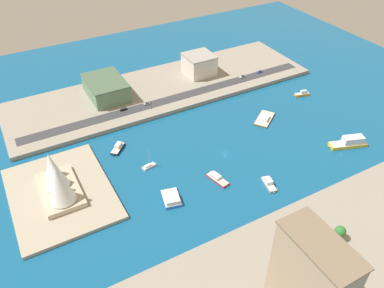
# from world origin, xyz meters

# --- Properties ---
(ground_plane) EXTENTS (440.00, 440.00, 0.00)m
(ground_plane) POSITION_xyz_m (0.00, 0.00, 0.00)
(ground_plane) COLOR #145684
(quay_west) EXTENTS (70.00, 240.00, 3.07)m
(quay_west) POSITION_xyz_m (-91.14, 0.00, 1.54)
(quay_west) COLOR gray
(quay_west) RESTS_ON ground_plane
(quay_east) EXTENTS (70.00, 240.00, 3.07)m
(quay_east) POSITION_xyz_m (91.14, 0.00, 1.54)
(quay_east) COLOR gray
(quay_east) RESTS_ON ground_plane
(peninsula_point) EXTENTS (69.98, 53.15, 2.00)m
(peninsula_point) POSITION_xyz_m (13.45, 99.95, 1.00)
(peninsula_point) COLOR #A89E89
(peninsula_point) RESTS_ON ground_plane
(road_strip) EXTENTS (9.30, 228.00, 0.15)m
(road_strip) POSITION_xyz_m (70.70, 0.00, 3.15)
(road_strip) COLOR #38383D
(road_strip) RESTS_ON quay_east
(catamaran_blue) EXTENTS (16.01, 12.21, 3.89)m
(catamaran_blue) POSITION_xyz_m (-20.33, 47.99, 1.55)
(catamaran_blue) COLOR blue
(catamaran_blue) RESTS_ON ground_plane
(water_taxi_orange) EXTENTS (6.34, 12.92, 4.42)m
(water_taxi_orange) POSITION_xyz_m (31.04, -90.38, 1.50)
(water_taxi_orange) COLOR orange
(water_taxi_orange) RESTS_ON ground_plane
(patrol_launch_navy) EXTENTS (12.36, 12.18, 3.89)m
(patrol_launch_navy) POSITION_xyz_m (36.17, 57.97, 1.36)
(patrol_launch_navy) COLOR #1E284C
(patrol_launch_navy) RESTS_ON ground_plane
(barge_flat_brown) EXTENTS (19.79, 22.26, 2.98)m
(barge_flat_brown) POSITION_xyz_m (18.35, -44.63, 0.97)
(barge_flat_brown) COLOR brown
(barge_flat_brown) RESTS_ON ground_plane
(ferry_yellow_fast) EXTENTS (14.46, 25.82, 6.84)m
(ferry_yellow_fast) POSITION_xyz_m (-32.15, -74.42, 2.75)
(ferry_yellow_fast) COLOR yellow
(ferry_yellow_fast) RESTS_ON ground_plane
(tugboat_red) EXTENTS (15.78, 8.02, 3.13)m
(tugboat_red) POSITION_xyz_m (-18.41, 17.55, 1.18)
(tugboat_red) COLOR red
(tugboat_red) RESTS_ON ground_plane
(yacht_sleek_gray) EXTENTS (13.95, 6.91, 3.78)m
(yacht_sleek_gray) POSITION_xyz_m (-36.37, -6.00, 1.39)
(yacht_sleek_gray) COLOR #999EA3
(yacht_sleek_gray) RESTS_ON ground_plane
(sailboat_small_white) EXTENTS (4.60, 9.55, 12.49)m
(sailboat_small_white) POSITION_xyz_m (10.89, 47.53, 0.93)
(sailboat_small_white) COLOR white
(sailboat_small_white) RESTS_ON ground_plane
(hotel_broad_white) EXTENTS (22.98, 23.13, 16.51)m
(hotel_broad_white) POSITION_xyz_m (96.39, -35.94, 11.36)
(hotel_broad_white) COLOR silver
(hotel_broad_white) RESTS_ON quay_east
(apartment_midrise_tan) EXTENTS (30.35, 14.85, 47.24)m
(apartment_midrise_tan) POSITION_xyz_m (-106.22, 33.42, 26.72)
(apartment_midrise_tan) COLOR tan
(apartment_midrise_tan) RESTS_ON quay_west
(terminal_long_green) EXTENTS (37.48, 26.89, 13.48)m
(terminal_long_green) POSITION_xyz_m (98.74, 43.29, 9.84)
(terminal_long_green) COLOR slate
(terminal_long_green) RESTS_ON quay_east
(sedan_silver) EXTENTS (1.90, 4.68, 1.47)m
(sedan_silver) POSITION_xyz_m (72.31, 21.82, 3.95)
(sedan_silver) COLOR black
(sedan_silver) RESTS_ON road_strip
(suv_black) EXTENTS (2.04, 5.24, 1.60)m
(suv_black) POSITION_xyz_m (73.34, 39.52, 4.02)
(suv_black) COLOR black
(suv_black) RESTS_ON road_strip
(van_white) EXTENTS (1.94, 5.16, 1.68)m
(van_white) POSITION_xyz_m (72.86, -63.39, 4.04)
(van_white) COLOR black
(van_white) RESTS_ON road_strip
(hatchback_blue) EXTENTS (2.12, 4.75, 1.54)m
(hatchback_blue) POSITION_xyz_m (73.08, -80.92, 3.99)
(hatchback_blue) COLOR black
(hatchback_blue) RESTS_ON road_strip
(traffic_light_waterfront) EXTENTS (0.36, 0.36, 6.50)m
(traffic_light_waterfront) POSITION_xyz_m (64.84, 21.56, 7.41)
(traffic_light_waterfront) COLOR black
(traffic_light_waterfront) RESTS_ON quay_east
(opera_landmark) EXTENTS (35.98, 20.66, 25.54)m
(opera_landmark) POSITION_xyz_m (12.02, 99.95, 12.02)
(opera_landmark) COLOR #BCAD93
(opera_landmark) RESTS_ON peninsula_point
(park_tree_cluster) EXTENTS (18.60, 12.27, 8.14)m
(park_tree_cluster) POSITION_xyz_m (-91.82, -6.59, 8.27)
(park_tree_cluster) COLOR brown
(park_tree_cluster) RESTS_ON quay_west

